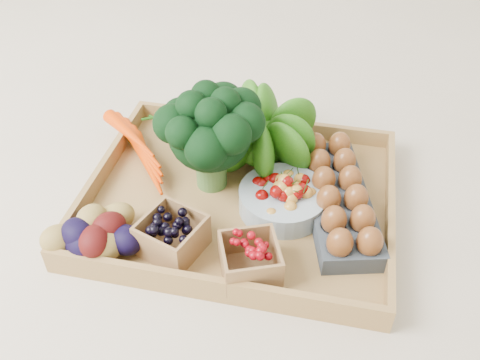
% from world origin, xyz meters
% --- Properties ---
extents(ground, '(4.00, 4.00, 0.00)m').
position_xyz_m(ground, '(0.00, 0.00, 0.00)').
color(ground, beige).
rests_on(ground, ground).
extents(tray, '(0.55, 0.45, 0.01)m').
position_xyz_m(tray, '(0.00, 0.00, 0.01)').
color(tray, '#A27B44').
rests_on(tray, ground).
extents(carrots, '(0.20, 0.14, 0.05)m').
position_xyz_m(carrots, '(-0.22, 0.07, 0.04)').
color(carrots, '#EC3B01').
rests_on(carrots, tray).
extents(lettuce, '(0.15, 0.15, 0.15)m').
position_xyz_m(lettuce, '(0.02, 0.12, 0.09)').
color(lettuce, '#13550D').
rests_on(lettuce, tray).
extents(broccoli, '(0.19, 0.19, 0.15)m').
position_xyz_m(broccoli, '(-0.06, 0.03, 0.09)').
color(broccoli, black).
rests_on(broccoli, tray).
extents(cherry_bowl, '(0.16, 0.16, 0.04)m').
position_xyz_m(cherry_bowl, '(0.08, -0.01, 0.04)').
color(cherry_bowl, '#8C9EA5').
rests_on(cherry_bowl, tray).
extents(egg_carton, '(0.18, 0.32, 0.04)m').
position_xyz_m(egg_carton, '(0.18, 0.01, 0.03)').
color(egg_carton, '#343942').
rests_on(egg_carton, tray).
extents(potatoes, '(0.16, 0.16, 0.09)m').
position_xyz_m(potatoes, '(-0.21, -0.17, 0.06)').
color(potatoes, '#390909').
rests_on(potatoes, tray).
extents(punnet_blackberry, '(0.12, 0.12, 0.06)m').
position_xyz_m(punnet_blackberry, '(-0.08, -0.14, 0.05)').
color(punnet_blackberry, black).
rests_on(punnet_blackberry, tray).
extents(punnet_raspberry, '(0.12, 0.12, 0.06)m').
position_xyz_m(punnet_raspberry, '(0.05, -0.17, 0.05)').
color(punnet_raspberry, maroon).
rests_on(punnet_raspberry, tray).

